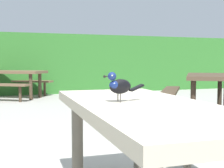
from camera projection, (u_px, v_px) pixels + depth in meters
name	position (u px, v px, depth m)	size (l,w,h in m)	color
hedge_wall	(28.00, 64.00, 9.87)	(28.00, 1.52, 1.82)	#2D6B28
picnic_table_foreground	(143.00, 133.00, 1.90)	(1.74, 1.83, 0.74)	#B2A893
bird_grackle	(119.00, 85.00, 1.89)	(0.28, 0.11, 0.18)	black
picnic_table_mid_left	(11.00, 78.00, 8.38)	(2.34, 2.33, 0.74)	brown
picnic_table_far_centre	(208.00, 84.00, 5.92)	(2.35, 2.36, 0.74)	#473828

